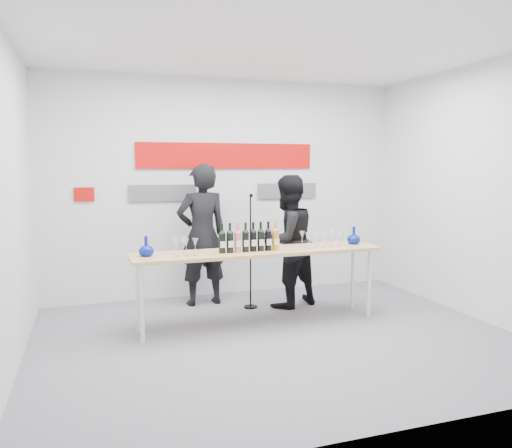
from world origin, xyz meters
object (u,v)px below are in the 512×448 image
presenter_right (287,241)px  presenter_left (202,235)px  mic_stand (251,273)px  tasting_table (259,256)px

presenter_right → presenter_left: bearing=-42.5°
presenter_left → mic_stand: presenter_left is taller
tasting_table → presenter_left: size_ratio=1.56×
tasting_table → mic_stand: (0.11, 0.65, -0.35)m
tasting_table → presenter_right: bearing=44.1°
tasting_table → presenter_right: presenter_right is taller
presenter_left → mic_stand: size_ratio=1.25×
tasting_table → presenter_right: 0.83m
tasting_table → presenter_right: (0.58, 0.58, 0.05)m
presenter_left → mic_stand: bearing=140.6°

